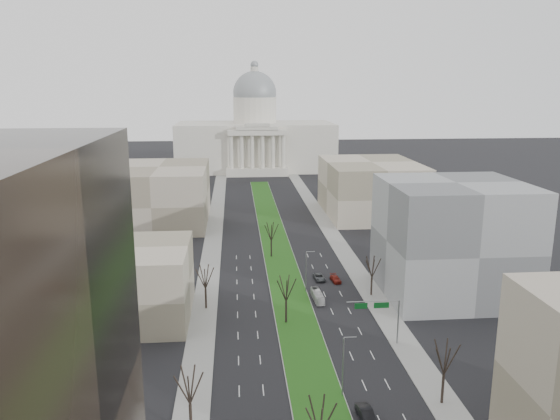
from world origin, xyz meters
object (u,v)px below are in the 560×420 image
car_black (366,415)px  car_grey_far (319,277)px  car_red (335,279)px  box_van (318,296)px

car_black → car_grey_far: 53.26m
car_black → car_red: size_ratio=1.12×
car_black → car_red: car_black is taller
car_black → box_van: bearing=85.2°
car_red → box_van: bearing=-124.1°
car_black → box_van: (-0.23, 41.27, 0.17)m
car_black → car_red: 52.16m
car_black → car_grey_far: (1.99, 53.22, -0.17)m
car_red → car_grey_far: 3.74m
car_black → car_grey_far: size_ratio=1.06×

